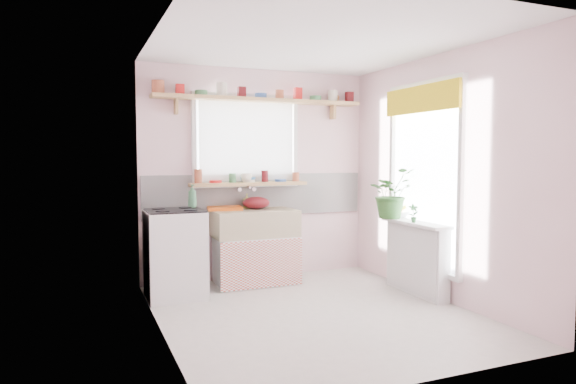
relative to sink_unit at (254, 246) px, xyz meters
name	(u,v)px	position (x,y,z in m)	size (l,w,h in m)	color
room	(335,165)	(0.81, -0.43, 0.94)	(3.20, 3.20, 3.20)	beige
sink_unit	(254,246)	(0.00, 0.00, 0.00)	(0.95, 0.65, 1.11)	white
cooker	(175,253)	(-0.95, -0.24, 0.03)	(0.58, 0.58, 0.93)	white
radiator_ledge	(417,257)	(1.45, -1.09, -0.03)	(0.22, 0.95, 0.78)	white
windowsill	(249,184)	(0.00, 0.19, 0.71)	(1.40, 0.22, 0.04)	tan
pine_shelf	(261,100)	(0.15, 0.18, 1.69)	(2.52, 0.24, 0.04)	tan
shelf_crockery	(261,94)	(0.15, 0.18, 1.76)	(2.47, 0.11, 0.12)	#A55133
sill_crockery	(247,178)	(-0.02, 0.19, 0.78)	(1.35, 0.11, 0.12)	#A55133
dish_tray	(225,208)	(-0.31, 0.14, 0.44)	(0.39, 0.29, 0.04)	orange
colander	(256,203)	(0.06, 0.11, 0.49)	(0.32, 0.32, 0.14)	maroon
jade_plant	(391,193)	(1.36, -0.73, 0.62)	(0.50, 0.44, 0.56)	#2C5E25
fruit_bowl	(398,214)	(1.48, -0.69, 0.38)	(0.29, 0.29, 0.07)	silver
herb_pot	(413,213)	(1.36, -1.14, 0.44)	(0.10, 0.07, 0.20)	#27612C
soap_bottle_sink	(247,201)	(-0.02, 0.21, 0.51)	(0.08, 0.08, 0.18)	#C4D65F
sill_cup	(247,178)	(-0.02, 0.20, 0.78)	(0.13, 0.13, 0.10)	white
sill_bowl	(248,179)	(0.00, 0.25, 0.76)	(0.19, 0.19, 0.06)	teal
shelf_vase	(333,96)	(1.14, 0.24, 1.79)	(0.15, 0.15, 0.16)	#A66233
cooker_bottle	(192,196)	(-0.73, -0.09, 0.61)	(0.10, 0.10, 0.25)	#3E7D51
fruit	(398,209)	(1.49, -0.69, 0.44)	(0.20, 0.14, 0.10)	orange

